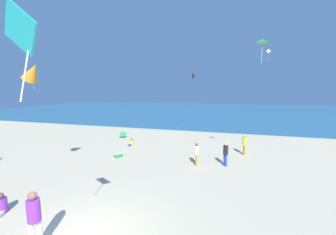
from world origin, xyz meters
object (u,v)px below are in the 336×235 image
Objects in this scene: person_4 at (245,143)px; kite_white at (268,52)px; person_2 at (131,143)px; person_7 at (226,152)px; kite_teal at (20,31)px; person_1 at (197,153)px; kite_green at (262,41)px; beach_chair_near_camera at (123,135)px; kite_black at (193,75)px; person_6 at (1,206)px; cooler_box at (118,155)px; person_0 at (34,216)px; kite_orange at (32,72)px.

person_4 is 1.16× the size of kite_white.
person_2 is 18.21m from kite_white.
person_7 is 11.20m from kite_teal.
person_1 is 6.83m from person_2.
kite_white is (2.55, 12.25, 1.62)m from kite_green.
kite_green is (11.83, -4.52, 7.26)m from beach_chair_near_camera.
person_7 is at bearing -71.50° from kite_black.
person_6 is 10.99m from person_7.
person_2 is 12.21m from kite_green.
cooler_box is 11.15m from kite_teal.
person_7 is (1.73, 0.46, 0.02)m from person_1.
person_1 is at bearing -162.67° from kite_green.
person_7 is (5.26, 8.31, -0.15)m from person_0.
person_4 is 1.12× the size of kite_orange.
person_6 is 7.22m from kite_teal.
kite_orange reaches higher than person_6.
person_1 is 1.07× the size of kite_orange.
kite_teal is 7.31m from kite_orange.
kite_green is at bearing 6.59° from cooler_box.
person_2 is 0.43× the size of person_7.
kite_black is (5.97, 6.92, 6.48)m from beach_chair_near_camera.
kite_teal is at bearing 64.39° from person_1.
person_0 is at bearing -41.92° from kite_orange.
person_2 is at bearing 108.67° from kite_teal.
cooler_box is (2.75, -5.57, -0.11)m from beach_chair_near_camera.
person_7 is 14.03m from kite_black.
person_0 is 8.61m from person_1.
kite_green is 11.64m from kite_teal.
person_0 is 1.26× the size of kite_green.
beach_chair_near_camera is at bearing 113.41° from kite_teal.
person_4 is at bearing -60.24° from kite_black.
kite_green reaches higher than person_2.
person_1 is 7.63m from kite_green.
kite_white reaches higher than kite_teal.
kite_green is (7.08, 8.96, 6.50)m from person_0.
person_7 is at bearing -91.27° from person_0.
kite_black reaches higher than cooler_box.
person_1 reaches higher than beach_chair_near_camera.
person_0 is at bearing -128.63° from person_4.
kite_orange is at bearing -152.78° from person_4.
beach_chair_near_camera is 0.55× the size of person_4.
person_6 is at bearing 136.90° from beach_chair_near_camera.
person_4 is at bearing -106.55° from kite_white.
kite_black is at bearing -92.79° from person_1.
cooler_box is 0.48× the size of kite_white.
kite_teal is (3.57, -9.03, 5.48)m from cooler_box.
kite_orange is (-9.27, -4.71, 4.66)m from person_7.
beach_chair_near_camera is 6.21m from cooler_box.
beach_chair_near_camera is 1.31× the size of person_2.
person_1 is 9.84m from kite_orange.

